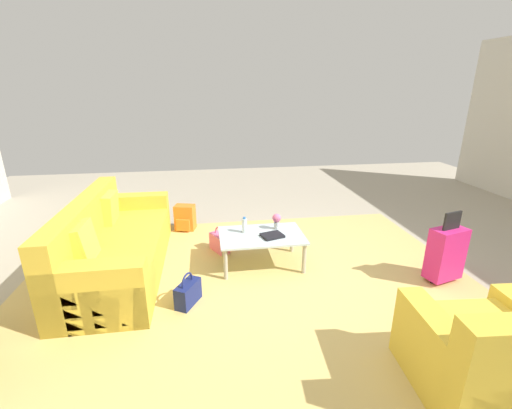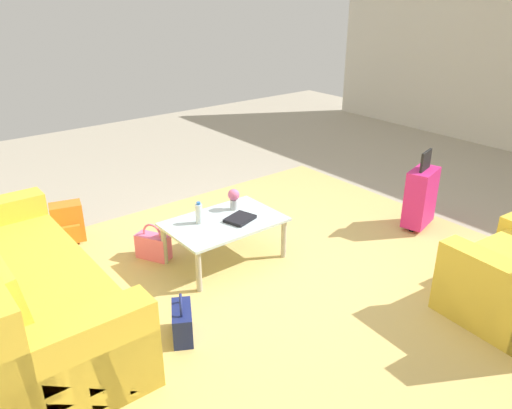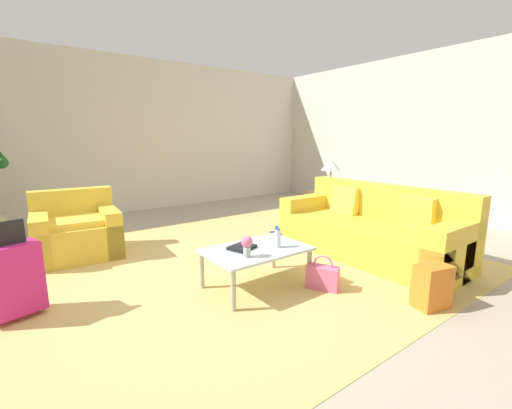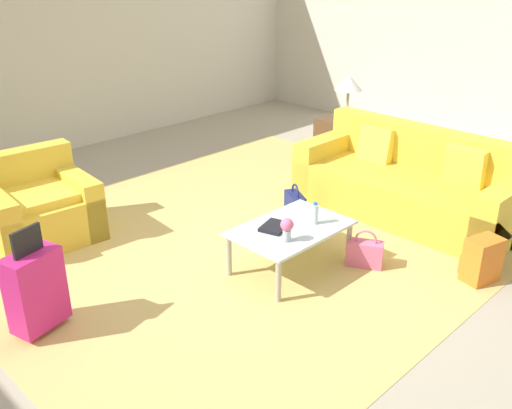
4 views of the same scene
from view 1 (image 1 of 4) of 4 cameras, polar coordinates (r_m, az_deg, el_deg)
name	(u,v)px [view 1 (image 1 of 4)]	position (r m, az deg, el deg)	size (l,w,h in m)	color
ground_plane	(303,282)	(4.08, 7.77, -12.75)	(12.00, 12.00, 0.00)	#A89E89
area_rug	(254,296)	(3.80, -0.41, -15.08)	(5.20, 4.40, 0.01)	tan
couch	(112,248)	(4.47, -22.86, -6.69)	(0.95, 2.35, 0.91)	gold
armchair	(492,362)	(3.13, 34.71, -20.72)	(1.05, 0.95, 0.84)	gold
coffee_table	(261,238)	(4.26, 0.92, -5.64)	(1.04, 0.69, 0.41)	silver
water_bottle	(244,225)	(4.27, -1.95, -3.49)	(0.06, 0.06, 0.20)	silver
coffee_table_book	(272,235)	(4.18, 2.73, -5.18)	(0.25, 0.20, 0.03)	black
flower_vase	(277,220)	(4.36, 3.46, -2.58)	(0.11, 0.11, 0.21)	#B2B7BC
suitcase_magenta	(446,253)	(4.45, 29.09, -7.07)	(0.44, 0.31, 0.85)	#D12375
handbag_navy	(188,293)	(3.69, -11.26, -14.25)	(0.28, 0.35, 0.36)	navy
handbag_pink	(220,242)	(4.71, -6.10, -6.31)	(0.28, 0.35, 0.36)	pink
backpack_orange	(185,218)	(5.48, -11.76, -2.23)	(0.34, 0.31, 0.40)	orange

